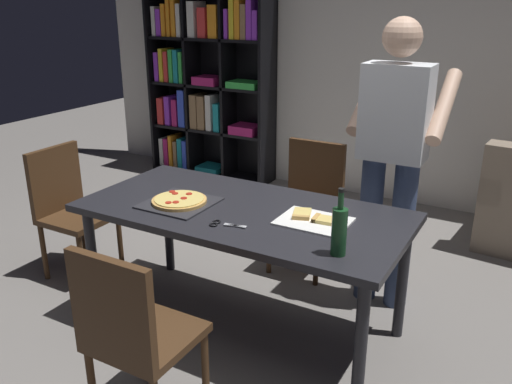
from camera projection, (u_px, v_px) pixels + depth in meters
ground_plane at (244, 325)px, 3.20m from camera, size 12.00×12.00×0.00m
back_wall at (388, 50)px, 4.85m from camera, size 6.40×0.10×2.80m
dining_table at (243, 221)px, 2.97m from camera, size 1.81×0.87×0.75m
chair_near_camera at (132, 331)px, 2.27m from camera, size 0.42×0.42×0.90m
chair_far_side at (309, 198)px, 3.78m from camera, size 0.42×0.42×0.90m
chair_left_end at (69, 204)px, 3.66m from camera, size 0.42×0.42×0.90m
bookshelf at (207, 82)px, 5.65m from camera, size 1.40×0.35×1.95m
person_serving_pizza at (393, 150)px, 3.15m from camera, size 0.55×0.54×1.75m
pepperoni_pizza_on_tray at (179, 201)px, 3.01m from camera, size 0.37×0.37×0.04m
pizza_slices_on_towel at (314, 220)px, 2.77m from camera, size 0.36×0.28×0.03m
wine_bottle at (339, 230)px, 2.38m from camera, size 0.07×0.07×0.32m
kitchen_scissors at (222, 224)px, 2.73m from camera, size 0.20×0.09×0.01m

